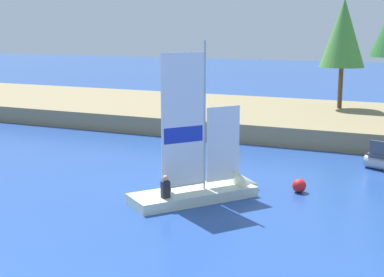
{
  "coord_description": "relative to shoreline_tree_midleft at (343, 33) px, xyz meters",
  "views": [
    {
      "loc": [
        12.43,
        -7.58,
        6.05
      ],
      "look_at": [
        2.26,
        14.56,
        1.2
      ],
      "focal_mm": 51.56,
      "sensor_mm": 36.0,
      "label": 1
    }
  ],
  "objects": [
    {
      "name": "shore_bank",
      "position": [
        -6.38,
        -2.28,
        -5.27
      ],
      "size": [
        80.0,
        12.41,
        1.05
      ],
      "primitive_type": "cube",
      "color": "#897A56",
      "rests_on": "ground"
    },
    {
      "name": "shoreline_tree_midleft",
      "position": [
        0.0,
        0.0,
        0.0
      ],
      "size": [
        2.8,
        2.8,
        6.91
      ],
      "color": "brown",
      "rests_on": "shore_bank"
    },
    {
      "name": "sailboat",
      "position": [
        -1.29,
        -17.82,
        -5.42
      ],
      "size": [
        4.29,
        5.04,
        6.2
      ],
      "rotation": [
        0.0,
        0.0,
        0.93
      ],
      "color": "silver",
      "rests_on": "ground"
    },
    {
      "name": "channel_buoy",
      "position": [
        1.38,
        -16.06,
        -5.53
      ],
      "size": [
        0.52,
        0.52,
        0.52
      ],
      "primitive_type": "sphere",
      "color": "red",
      "rests_on": "ground"
    }
  ]
}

